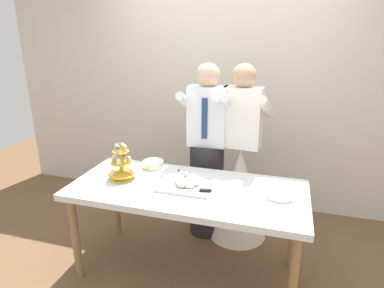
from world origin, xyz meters
The scene contains 9 objects.
ground_plane centered at (0.00, 0.00, 0.00)m, with size 8.00×8.00×0.00m, color brown.
rear_wall centered at (0.00, 1.37, 1.45)m, with size 5.20×0.10×2.90m, color beige.
dessert_table centered at (0.00, 0.00, 0.70)m, with size 1.80×0.80×0.78m.
cupcake_stand centered at (-0.55, 0.00, 0.90)m, with size 0.23×0.23×0.31m.
main_cake_tray centered at (-0.01, 0.00, 0.82)m, with size 0.43×0.31×0.13m.
plate_stack centered at (0.69, 0.04, 0.80)m, with size 0.21×0.21×0.04m.
round_cake centered at (-0.39, 0.26, 0.81)m, with size 0.24×0.24×0.07m.
person_groom centered at (0.00, 0.62, 0.75)m, with size 0.48×0.50×1.66m.
person_bride centered at (0.31, 0.66, 0.58)m, with size 0.56×0.56×1.66m.
Camera 1 is at (0.68, -2.15, 1.88)m, focal length 30.41 mm.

